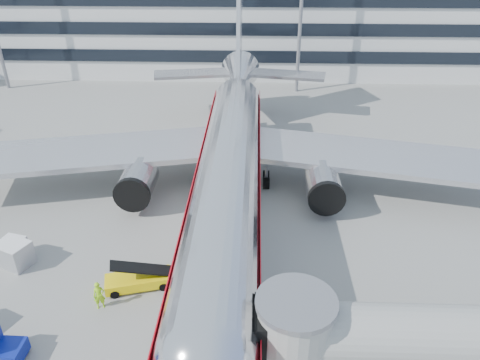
{
  "coord_description": "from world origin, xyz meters",
  "views": [
    {
      "loc": [
        2.09,
        -24.69,
        22.06
      ],
      "look_at": [
        0.94,
        7.65,
        4.0
      ],
      "focal_mm": 35.0,
      "sensor_mm": 36.0,
      "label": 1
    }
  ],
  "objects_px": {
    "cargo_container_right": "(17,255)",
    "main_jet": "(231,155)",
    "ramp_worker": "(99,296)",
    "cargo_container_left": "(13,250)",
    "belt_loader": "(138,280)"
  },
  "relations": [
    {
      "from": "cargo_container_right",
      "to": "main_jet",
      "type": "bearing_deg",
      "value": 34.32
    },
    {
      "from": "main_jet",
      "to": "ramp_worker",
      "type": "xyz_separation_m",
      "value": [
        -7.74,
        -14.21,
        -3.24
      ]
    },
    {
      "from": "cargo_container_left",
      "to": "cargo_container_right",
      "type": "xyz_separation_m",
      "value": [
        0.59,
        -0.63,
        0.08
      ]
    },
    {
      "from": "belt_loader",
      "to": "cargo_container_left",
      "type": "xyz_separation_m",
      "value": [
        -9.85,
        2.6,
        0.23
      ]
    },
    {
      "from": "belt_loader",
      "to": "cargo_container_right",
      "type": "xyz_separation_m",
      "value": [
        -9.26,
        1.98,
        0.31
      ]
    },
    {
      "from": "belt_loader",
      "to": "cargo_container_right",
      "type": "bearing_deg",
      "value": 167.95
    },
    {
      "from": "main_jet",
      "to": "cargo_container_left",
      "type": "distance_m",
      "value": 18.58
    },
    {
      "from": "cargo_container_right",
      "to": "ramp_worker",
      "type": "height_order",
      "value": "ramp_worker"
    },
    {
      "from": "belt_loader",
      "to": "cargo_container_right",
      "type": "relative_size",
      "value": 2.05
    },
    {
      "from": "cargo_container_right",
      "to": "ramp_worker",
      "type": "bearing_deg",
      "value": -28.95
    },
    {
      "from": "belt_loader",
      "to": "cargo_container_left",
      "type": "relative_size",
      "value": 2.42
    },
    {
      "from": "main_jet",
      "to": "belt_loader",
      "type": "relative_size",
      "value": 10.68
    },
    {
      "from": "ramp_worker",
      "to": "belt_loader",
      "type": "bearing_deg",
      "value": 25.19
    },
    {
      "from": "cargo_container_right",
      "to": "ramp_worker",
      "type": "distance_m",
      "value": 8.25
    },
    {
      "from": "main_jet",
      "to": "belt_loader",
      "type": "distance_m",
      "value": 13.93
    }
  ]
}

